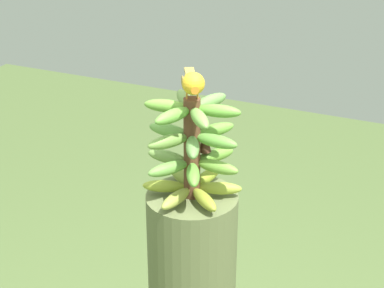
# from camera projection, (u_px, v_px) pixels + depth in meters

# --- Properties ---
(banana_bunch) EXTENTS (0.28, 0.27, 0.29)m
(banana_bunch) POSITION_uv_depth(u_px,v_px,m) (192.00, 149.00, 1.80)
(banana_bunch) COLOR brown
(banana_bunch) RESTS_ON banana_tree
(perched_bird) EXTENTS (0.18, 0.12, 0.09)m
(perched_bird) POSITION_uv_depth(u_px,v_px,m) (193.00, 83.00, 1.70)
(perched_bird) COLOR #C68933
(perched_bird) RESTS_ON banana_bunch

